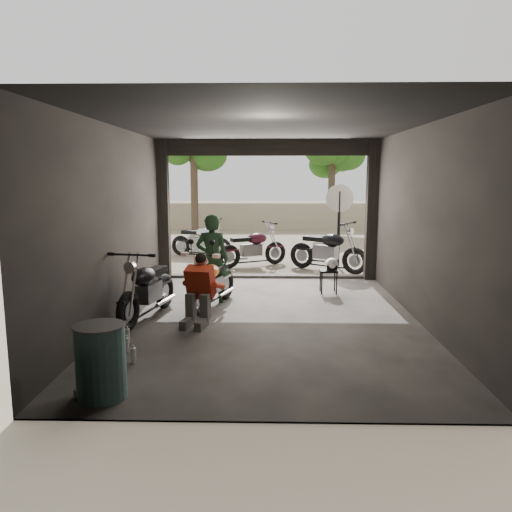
{
  "coord_description": "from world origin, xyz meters",
  "views": [
    {
      "loc": [
        0.01,
        -8.05,
        2.39
      ],
      "look_at": [
        -0.19,
        0.6,
        1.0
      ],
      "focal_mm": 35.0,
      "sensor_mm": 36.0,
      "label": 1
    }
  ],
  "objects_px": {
    "outside_bike_a": "(201,238)",
    "outside_bike_b": "(253,245)",
    "rider": "(212,259)",
    "mechanic": "(198,292)",
    "left_bike": "(147,284)",
    "sign_post": "(339,212)",
    "stool": "(329,273)",
    "oil_drum": "(101,363)",
    "outside_bike_c": "(328,246)",
    "main_bike": "(213,278)",
    "helmet": "(332,264)"
  },
  "relations": [
    {
      "from": "main_bike",
      "to": "rider",
      "type": "xyz_separation_m",
      "value": [
        -0.04,
        0.31,
        0.3
      ]
    },
    {
      "from": "outside_bike_c",
      "to": "stool",
      "type": "height_order",
      "value": "outside_bike_c"
    },
    {
      "from": "left_bike",
      "to": "helmet",
      "type": "height_order",
      "value": "left_bike"
    },
    {
      "from": "rider",
      "to": "sign_post",
      "type": "height_order",
      "value": "sign_post"
    },
    {
      "from": "stool",
      "to": "sign_post",
      "type": "xyz_separation_m",
      "value": [
        0.62,
        3.09,
        1.02
      ]
    },
    {
      "from": "helmet",
      "to": "stool",
      "type": "bearing_deg",
      "value": 138.57
    },
    {
      "from": "main_bike",
      "to": "mechanic",
      "type": "distance_m",
      "value": 1.16
    },
    {
      "from": "oil_drum",
      "to": "left_bike",
      "type": "bearing_deg",
      "value": 94.27
    },
    {
      "from": "main_bike",
      "to": "oil_drum",
      "type": "distance_m",
      "value": 3.93
    },
    {
      "from": "outside_bike_b",
      "to": "oil_drum",
      "type": "height_order",
      "value": "outside_bike_b"
    },
    {
      "from": "mechanic",
      "to": "outside_bike_b",
      "type": "bearing_deg",
      "value": 94.46
    },
    {
      "from": "rider",
      "to": "outside_bike_c",
      "type": "bearing_deg",
      "value": -122.66
    },
    {
      "from": "outside_bike_b",
      "to": "stool",
      "type": "distance_m",
      "value": 3.49
    },
    {
      "from": "main_bike",
      "to": "rider",
      "type": "height_order",
      "value": "rider"
    },
    {
      "from": "oil_drum",
      "to": "outside_bike_b",
      "type": "bearing_deg",
      "value": 80.18
    },
    {
      "from": "outside_bike_b",
      "to": "oil_drum",
      "type": "relative_size",
      "value": 2.12
    },
    {
      "from": "main_bike",
      "to": "outside_bike_c",
      "type": "height_order",
      "value": "outside_bike_c"
    },
    {
      "from": "helmet",
      "to": "sign_post",
      "type": "xyz_separation_m",
      "value": [
        0.57,
        3.11,
        0.82
      ]
    },
    {
      "from": "main_bike",
      "to": "left_bike",
      "type": "distance_m",
      "value": 1.29
    },
    {
      "from": "helmet",
      "to": "left_bike",
      "type": "bearing_deg",
      "value": -167.91
    },
    {
      "from": "oil_drum",
      "to": "rider",
      "type": "bearing_deg",
      "value": 79.85
    },
    {
      "from": "stool",
      "to": "sign_post",
      "type": "distance_m",
      "value": 3.31
    },
    {
      "from": "mechanic",
      "to": "oil_drum",
      "type": "xyz_separation_m",
      "value": [
        -0.67,
        -2.69,
        -0.15
      ]
    },
    {
      "from": "mechanic",
      "to": "left_bike",
      "type": "bearing_deg",
      "value": 170.08
    },
    {
      "from": "stool",
      "to": "helmet",
      "type": "xyz_separation_m",
      "value": [
        0.05,
        -0.02,
        0.2
      ]
    },
    {
      "from": "stool",
      "to": "oil_drum",
      "type": "xyz_separation_m",
      "value": [
        -3.03,
        -4.97,
        -0.01
      ]
    },
    {
      "from": "stool",
      "to": "rider",
      "type": "bearing_deg",
      "value": -160.48
    },
    {
      "from": "rider",
      "to": "helmet",
      "type": "xyz_separation_m",
      "value": [
        2.34,
        0.79,
        -0.22
      ]
    },
    {
      "from": "oil_drum",
      "to": "helmet",
      "type": "bearing_deg",
      "value": 58.01
    },
    {
      "from": "rider",
      "to": "oil_drum",
      "type": "height_order",
      "value": "rider"
    },
    {
      "from": "outside_bike_c",
      "to": "oil_drum",
      "type": "relative_size",
      "value": 2.28
    },
    {
      "from": "left_bike",
      "to": "stool",
      "type": "bearing_deg",
      "value": 41.92
    },
    {
      "from": "mechanic",
      "to": "oil_drum",
      "type": "distance_m",
      "value": 2.78
    },
    {
      "from": "main_bike",
      "to": "stool",
      "type": "xyz_separation_m",
      "value": [
        2.25,
        1.12,
        -0.12
      ]
    },
    {
      "from": "outside_bike_c",
      "to": "mechanic",
      "type": "relative_size",
      "value": 1.67
    },
    {
      "from": "sign_post",
      "to": "outside_bike_c",
      "type": "bearing_deg",
      "value": -135.81
    },
    {
      "from": "left_bike",
      "to": "outside_bike_a",
      "type": "bearing_deg",
      "value": 101.27
    },
    {
      "from": "mechanic",
      "to": "stool",
      "type": "xyz_separation_m",
      "value": [
        2.36,
        2.27,
        -0.14
      ]
    },
    {
      "from": "left_bike",
      "to": "mechanic",
      "type": "distance_m",
      "value": 0.97
    },
    {
      "from": "rider",
      "to": "mechanic",
      "type": "bearing_deg",
      "value": 92.76
    },
    {
      "from": "mechanic",
      "to": "stool",
      "type": "relative_size",
      "value": 2.26
    },
    {
      "from": "outside_bike_c",
      "to": "sign_post",
      "type": "xyz_separation_m",
      "value": [
        0.36,
        0.66,
        0.81
      ]
    },
    {
      "from": "oil_drum",
      "to": "mechanic",
      "type": "bearing_deg",
      "value": 75.99
    },
    {
      "from": "left_bike",
      "to": "sign_post",
      "type": "height_order",
      "value": "sign_post"
    },
    {
      "from": "oil_drum",
      "to": "sign_post",
      "type": "height_order",
      "value": "sign_post"
    },
    {
      "from": "outside_bike_c",
      "to": "stool",
      "type": "bearing_deg",
      "value": -152.04
    },
    {
      "from": "outside_bike_a",
      "to": "stool",
      "type": "distance_m",
      "value": 5.6
    },
    {
      "from": "outside_bike_a",
      "to": "outside_bike_b",
      "type": "relative_size",
      "value": 0.98
    },
    {
      "from": "rider",
      "to": "stool",
      "type": "bearing_deg",
      "value": -154.93
    },
    {
      "from": "outside_bike_b",
      "to": "outside_bike_c",
      "type": "relative_size",
      "value": 0.93
    }
  ]
}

